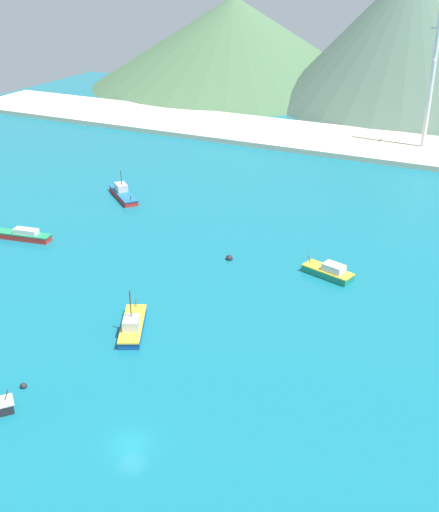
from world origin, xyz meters
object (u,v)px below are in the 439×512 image
at_px(fishing_boat_4, 21,235).
at_px(fishing_boat_7, 329,272).
at_px(buoy_0, 23,386).
at_px(radio_tower, 432,77).
at_px(fishing_boat_1, 123,194).
at_px(fishing_boat_5, 132,326).
at_px(buoy_1, 229,258).

bearing_deg(fishing_boat_4, fishing_boat_7, 10.57).
height_order(fishing_boat_4, buoy_0, fishing_boat_4).
bearing_deg(buoy_0, radio_tower, 78.62).
xyz_separation_m(buoy_0, radio_tower, (22.54, 111.98, 17.01)).
bearing_deg(fishing_boat_7, fishing_boat_1, 162.35).
xyz_separation_m(fishing_boat_7, buoy_0, (-22.09, -39.99, -0.69)).
bearing_deg(fishing_boat_4, fishing_boat_1, 80.01).
relative_size(fishing_boat_5, buoy_0, 12.16).
bearing_deg(fishing_boat_4, buoy_1, 13.26).
relative_size(fishing_boat_4, radio_tower, 0.33).
relative_size(fishing_boat_1, buoy_1, 9.19).
bearing_deg(fishing_boat_5, buoy_1, 84.92).
relative_size(buoy_0, radio_tower, 0.02).
xyz_separation_m(buoy_0, buoy_1, (6.56, 38.76, 0.05)).
distance_m(fishing_boat_1, buoy_1, 33.93).
bearing_deg(fishing_boat_4, radio_tower, 58.29).
relative_size(fishing_boat_4, buoy_1, 10.30).
distance_m(fishing_boat_5, buoy_0, 15.56).
height_order(fishing_boat_4, radio_tower, radio_tower).
height_order(fishing_boat_1, radio_tower, radio_tower).
bearing_deg(fishing_boat_4, fishing_boat_5, -26.18).
bearing_deg(fishing_boat_5, buoy_0, -106.60).
relative_size(fishing_boat_1, fishing_boat_5, 1.06).
distance_m(fishing_boat_5, radio_tower, 100.10).
xyz_separation_m(fishing_boat_5, radio_tower, (18.10, 97.08, 16.37)).
bearing_deg(radio_tower, fishing_boat_7, -90.36).
bearing_deg(fishing_boat_7, buoy_1, -175.50).
bearing_deg(fishing_boat_1, buoy_1, -27.62).
xyz_separation_m(fishing_boat_5, buoy_0, (-4.44, -14.90, -0.64)).
height_order(buoy_0, radio_tower, radio_tower).
height_order(fishing_boat_1, fishing_boat_5, fishing_boat_5).
distance_m(buoy_1, radio_tower, 76.84).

